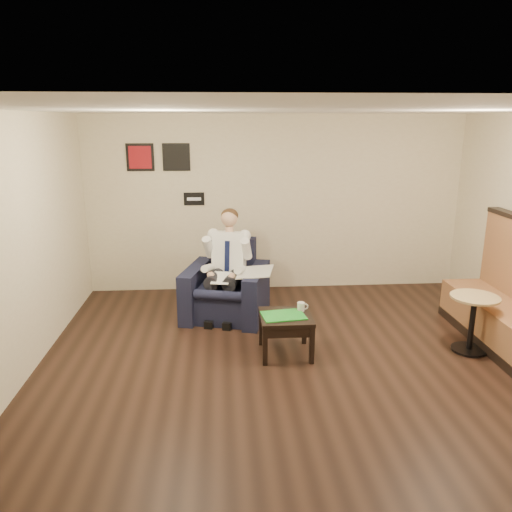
{
  "coord_description": "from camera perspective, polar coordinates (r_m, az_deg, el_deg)",
  "views": [
    {
      "loc": [
        -0.88,
        -4.88,
        2.7
      ],
      "look_at": [
        -0.45,
        1.2,
        1.04
      ],
      "focal_mm": 35.0,
      "sensor_mm": 36.0,
      "label": 1
    }
  ],
  "objects": [
    {
      "name": "ground",
      "position": [
        5.65,
        5.53,
        -13.37
      ],
      "size": [
        6.0,
        6.0,
        0.0
      ],
      "primitive_type": "plane",
      "color": "black",
      "rests_on": "ground"
    },
    {
      "name": "wall_back",
      "position": [
        8.04,
        2.28,
        5.95
      ],
      "size": [
        6.0,
        0.02,
        2.8
      ],
      "primitive_type": "cube",
      "color": "beige",
      "rests_on": "ground"
    },
    {
      "name": "wall_front",
      "position": [
        2.45,
        18.49,
        -17.7
      ],
      "size": [
        6.0,
        0.02,
        2.8
      ],
      "primitive_type": "cube",
      "color": "beige",
      "rests_on": "ground"
    },
    {
      "name": "wall_left",
      "position": [
        5.48,
        -26.69,
        -0.13
      ],
      "size": [
        0.02,
        6.0,
        2.8
      ],
      "primitive_type": "cube",
      "color": "beige",
      "rests_on": "ground"
    },
    {
      "name": "ceiling",
      "position": [
        4.96,
        6.38,
        16.31
      ],
      "size": [
        6.0,
        6.0,
        0.02
      ],
      "primitive_type": "cube",
      "color": "white",
      "rests_on": "wall_back"
    },
    {
      "name": "seating_sign",
      "position": [
        7.97,
        -7.09,
        6.5
      ],
      "size": [
        0.32,
        0.02,
        0.2
      ],
      "primitive_type": "cube",
      "color": "black",
      "rests_on": "wall_back"
    },
    {
      "name": "art_print_left",
      "position": [
        7.98,
        -13.1,
        10.93
      ],
      "size": [
        0.42,
        0.03,
        0.42
      ],
      "primitive_type": "cube",
      "color": "maroon",
      "rests_on": "wall_back"
    },
    {
      "name": "art_print_right",
      "position": [
        7.92,
        -9.09,
        11.1
      ],
      "size": [
        0.42,
        0.03,
        0.42
      ],
      "primitive_type": "cube",
      "color": "black",
      "rests_on": "wall_back"
    },
    {
      "name": "armchair",
      "position": [
        7.01,
        -3.47,
        -2.83
      ],
      "size": [
        1.32,
        1.32,
        1.05
      ],
      "primitive_type": "cube",
      "rotation": [
        0.0,
        0.0,
        -0.25
      ],
      "color": "black",
      "rests_on": "ground"
    },
    {
      "name": "seated_man",
      "position": [
        6.83,
        -3.76,
        -1.64
      ],
      "size": [
        0.92,
        1.16,
        1.44
      ],
      "primitive_type": null,
      "rotation": [
        0.0,
        0.0,
        -0.25
      ],
      "color": "white",
      "rests_on": "armchair"
    },
    {
      "name": "lap_papers",
      "position": [
        6.75,
        -3.99,
        -2.51
      ],
      "size": [
        0.3,
        0.38,
        0.01
      ],
      "primitive_type": "cube",
      "rotation": [
        0.0,
        0.0,
        -0.18
      ],
      "color": "white",
      "rests_on": "seated_man"
    },
    {
      "name": "newspaper",
      "position": [
        6.76,
        -0.1,
        -1.82
      ],
      "size": [
        0.56,
        0.65,
        0.01
      ],
      "primitive_type": "cube",
      "rotation": [
        0.0,
        0.0,
        -0.2
      ],
      "color": "silver",
      "rests_on": "armchair"
    },
    {
      "name": "side_table",
      "position": [
        5.99,
        3.4,
        -8.95
      ],
      "size": [
        0.6,
        0.6,
        0.49
      ],
      "primitive_type": "cube",
      "rotation": [
        0.0,
        0.0,
        -0.0
      ],
      "color": "black",
      "rests_on": "ground"
    },
    {
      "name": "green_folder",
      "position": [
        5.87,
        3.15,
        -6.8
      ],
      "size": [
        0.54,
        0.42,
        0.01
      ],
      "primitive_type": "cube",
      "rotation": [
        0.0,
        0.0,
        0.14
      ],
      "color": "green",
      "rests_on": "side_table"
    },
    {
      "name": "coffee_mug",
      "position": [
        6.02,
        5.15,
        -5.78
      ],
      "size": [
        0.09,
        0.09,
        0.1
      ],
      "primitive_type": "cylinder",
      "rotation": [
        0.0,
        0.0,
        -0.0
      ],
      "color": "white",
      "rests_on": "side_table"
    },
    {
      "name": "smartphone",
      "position": [
        6.06,
        3.74,
        -6.09
      ],
      "size": [
        0.16,
        0.1,
        0.01
      ],
      "primitive_type": "cube",
      "rotation": [
        0.0,
        0.0,
        -0.17
      ],
      "color": "black",
      "rests_on": "side_table"
    },
    {
      "name": "cafe_table",
      "position": [
        6.54,
        23.44,
        -7.12
      ],
      "size": [
        0.63,
        0.63,
        0.7
      ],
      "primitive_type": "cylinder",
      "rotation": [
        0.0,
        0.0,
        0.12
      ],
      "color": "tan",
      "rests_on": "ground"
    }
  ]
}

